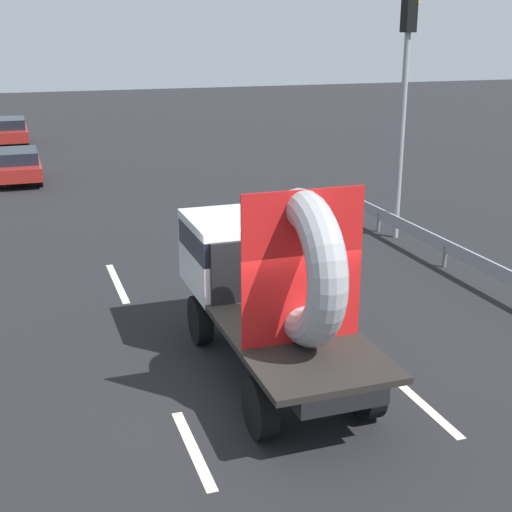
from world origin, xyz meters
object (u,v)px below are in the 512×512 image
Objects in this scene: distant_sedan at (18,165)px; oncoming_car at (9,130)px; traffic_light at (405,87)px; flatbed_truck at (264,274)px.

oncoming_car reaches higher than distant_sedan.
traffic_light is (9.91, -11.47, 3.49)m from distant_sedan.
traffic_light is at bearing -64.48° from oncoming_car.
distant_sedan is 0.93× the size of oncoming_car.
flatbed_truck is 9.11m from traffic_light.
flatbed_truck is 18.11m from distant_sedan.
oncoming_car is (-10.14, 21.23, -3.44)m from traffic_light.
distant_sedan is at bearing 101.93° from flatbed_truck.
oncoming_car is at bearing 98.21° from flatbed_truck.
flatbed_truck is 27.76m from oncoming_car.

